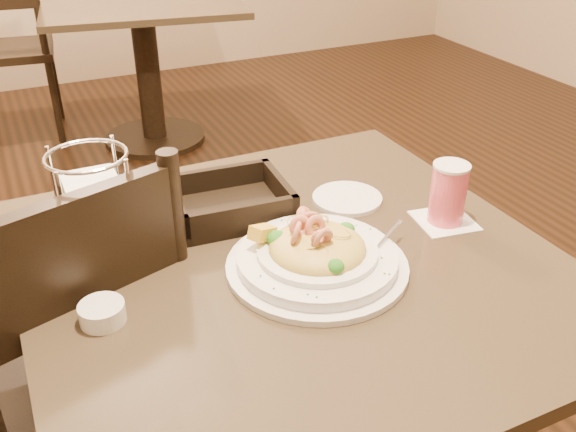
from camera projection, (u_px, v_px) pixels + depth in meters
name	position (u px, v px, depth m)	size (l,w,h in m)	color
main_table	(292.00, 360.00, 1.23)	(0.90, 0.90, 0.73)	black
background_table	(145.00, 47.00, 3.16)	(1.03, 1.03, 0.73)	black
dining_chair_near	(70.00, 366.00, 1.22)	(0.53, 0.53, 0.93)	black
dining_chair_far	(7.00, 44.00, 3.20)	(0.47, 0.47, 0.93)	black
pasta_bowl	(317.00, 255.00, 1.08)	(0.34, 0.31, 0.10)	white
drink_glass	(448.00, 194.00, 1.20)	(0.12, 0.12, 0.12)	white
bread_basket	(229.00, 204.00, 1.25)	(0.24, 0.20, 0.06)	black
napkin_caddy	(97.00, 219.00, 1.06)	(0.13, 0.13, 0.21)	silver
side_plate	(347.00, 198.00, 1.30)	(0.14, 0.14, 0.01)	white
butter_ramekin	(102.00, 313.00, 0.97)	(0.07, 0.07, 0.03)	white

